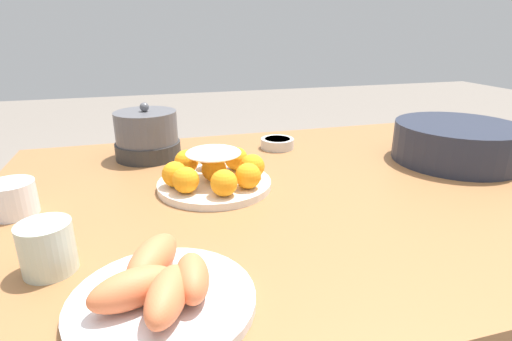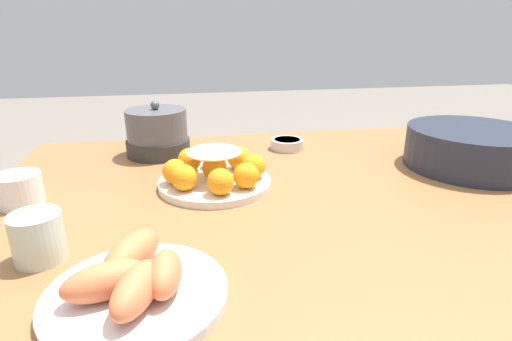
% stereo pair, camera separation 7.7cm
% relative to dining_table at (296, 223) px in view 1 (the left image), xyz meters
% --- Properties ---
extents(dining_table, '(1.34, 0.97, 0.73)m').
position_rel_dining_table_xyz_m(dining_table, '(0.00, 0.00, 0.00)').
color(dining_table, '#936038').
rests_on(dining_table, ground_plane).
extents(cake_plate, '(0.25, 0.25, 0.09)m').
position_rel_dining_table_xyz_m(cake_plate, '(-0.18, 0.05, 0.12)').
color(cake_plate, silver).
rests_on(cake_plate, dining_table).
extents(serving_bowl, '(0.32, 0.32, 0.10)m').
position_rel_dining_table_xyz_m(serving_bowl, '(0.47, 0.06, 0.14)').
color(serving_bowl, '#232838').
rests_on(serving_bowl, dining_table).
extents(sauce_bowl, '(0.10, 0.10, 0.03)m').
position_rel_dining_table_xyz_m(sauce_bowl, '(0.06, 0.30, 0.10)').
color(sauce_bowl, beige).
rests_on(sauce_bowl, dining_table).
extents(seafood_platter, '(0.24, 0.24, 0.07)m').
position_rel_dining_table_xyz_m(seafood_platter, '(-0.32, -0.33, 0.11)').
color(seafood_platter, silver).
rests_on(seafood_platter, dining_table).
extents(cup_near, '(0.08, 0.08, 0.08)m').
position_rel_dining_table_xyz_m(cup_near, '(-0.47, -0.20, 0.13)').
color(cup_near, beige).
rests_on(cup_near, dining_table).
extents(cup_far, '(0.09, 0.09, 0.07)m').
position_rel_dining_table_xyz_m(cup_far, '(-0.57, 0.02, 0.12)').
color(cup_far, white).
rests_on(cup_far, dining_table).
extents(warming_pot, '(0.17, 0.17, 0.15)m').
position_rel_dining_table_xyz_m(warming_pot, '(-0.31, 0.32, 0.15)').
color(warming_pot, '#2D2D2D').
rests_on(warming_pot, dining_table).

